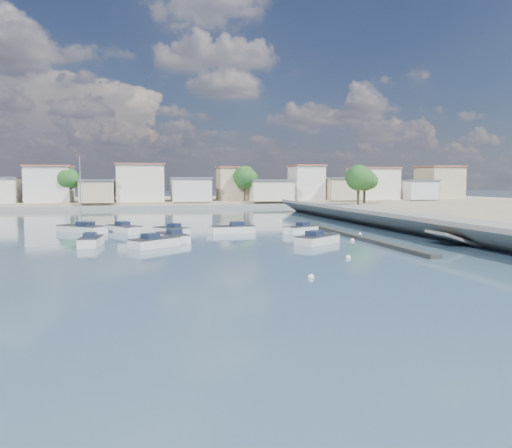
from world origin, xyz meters
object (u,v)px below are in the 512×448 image
Objects in this scene: motorboat_e at (92,241)px; sailboat at (80,229)px; motorboat_d at (299,230)px; motorboat_h at (319,240)px; motorboat_b at (157,243)px; motorboat_f at (170,231)px; motorboat_a at (172,238)px; motorboat_c at (230,230)px; motorboat_g at (126,229)px.

motorboat_e is 12.78m from sailboat.
motorboat_h is at bearing -96.06° from motorboat_d.
motorboat_f is at bearing 80.14° from motorboat_b.
motorboat_e is 0.92× the size of motorboat_h.
motorboat_a is 1.18× the size of motorboat_d.
motorboat_f is (-14.46, 2.10, 0.00)m from motorboat_d.
motorboat_a is at bearing -91.73° from motorboat_f.
motorboat_a is 14.53m from motorboat_h.
motorboat_f is 0.81× the size of motorboat_h.
sailboat is (-17.00, 4.45, 0.03)m from motorboat_c.
motorboat_h is at bearing -19.76° from motorboat_a.
motorboat_c is (8.68, 10.40, 0.00)m from motorboat_b.
motorboat_b is at bearing -99.86° from motorboat_f.
motorboat_d is 0.89× the size of motorboat_h.
sailboat reaches higher than motorboat_g.
motorboat_b is at bearing -153.57° from motorboat_d.
motorboat_d is 0.51× the size of sailboat.
motorboat_c is at bearing -13.64° from motorboat_g.
motorboat_c is (7.11, 6.60, 0.00)m from motorboat_a.
motorboat_c is 16.65m from motorboat_e.
motorboat_a is 1.14× the size of motorboat_b.
sailboat is (-24.55, 6.79, 0.03)m from motorboat_d.
motorboat_f and motorboat_g have the same top height.
motorboat_a is 1.14× the size of motorboat_e.
motorboat_a and motorboat_h have the same top height.
motorboat_f is at bearing 140.07° from motorboat_h.
sailboat is at bearing 155.07° from motorboat_f.
motorboat_g is (2.79, 10.94, 0.00)m from motorboat_e.
motorboat_g is 5.47m from sailboat.
motorboat_d is 1.10× the size of motorboat_f.
motorboat_a is at bearing 67.48° from motorboat_b.
motorboat_b and motorboat_f have the same top height.
motorboat_c and motorboat_h have the same top height.
motorboat_h is at bearing -39.93° from motorboat_f.
motorboat_c is at bearing 1.93° from motorboat_f.
motorboat_g is (-4.85, 3.09, 0.00)m from motorboat_f.
motorboat_f is at bearing 171.73° from motorboat_d.
motorboat_f is at bearing 88.27° from motorboat_a.
motorboat_b is (-1.57, -3.79, -0.00)m from motorboat_a.
sailboat is at bearing 164.54° from motorboat_d.
motorboat_g is (-19.31, 5.19, 0.00)m from motorboat_d.
motorboat_d is at bearing -8.27° from motorboat_f.
motorboat_h is (6.57, -11.52, -0.00)m from motorboat_c.
sailboat is at bearing 119.25° from motorboat_b.
motorboat_f is at bearing 45.79° from motorboat_e.
motorboat_a is 1.30× the size of motorboat_f.
motorboat_b is 0.92× the size of motorboat_h.
motorboat_c is 1.03× the size of motorboat_g.
motorboat_c is 1.17× the size of motorboat_e.
motorboat_f is (-6.91, -0.23, -0.00)m from motorboat_c.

